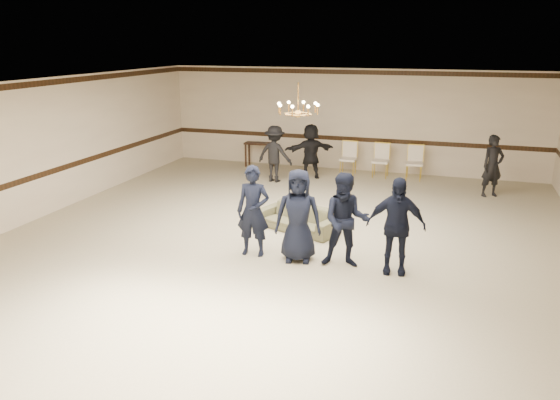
{
  "coord_description": "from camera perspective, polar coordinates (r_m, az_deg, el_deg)",
  "views": [
    {
      "loc": [
        3.14,
        -9.89,
        4.05
      ],
      "look_at": [
        0.09,
        -0.5,
        1.1
      ],
      "focal_mm": 34.53,
      "sensor_mm": 36.0,
      "label": 1
    }
  ],
  "objects": [
    {
      "name": "boy_a",
      "position": [
        10.34,
        -2.86,
        -1.19
      ],
      "size": [
        0.68,
        0.47,
        1.77
      ],
      "primitive_type": "imported",
      "rotation": [
        0.0,
        0.0,
        0.07
      ],
      "color": "black",
      "rests_on": "floor"
    },
    {
      "name": "boy_c",
      "position": [
        9.87,
        6.97,
        -2.17
      ],
      "size": [
        0.96,
        0.8,
        1.77
      ],
      "primitive_type": "imported",
      "rotation": [
        0.0,
        0.0,
        0.16
      ],
      "color": "black",
      "rests_on": "floor"
    },
    {
      "name": "banquet_chair_left",
      "position": [
        16.82,
        7.24,
        4.36
      ],
      "size": [
        0.5,
        0.5,
        1.01
      ],
      "primitive_type": null,
      "rotation": [
        0.0,
        0.0,
        -0.02
      ],
      "color": "#F5E7CE",
      "rests_on": "floor"
    },
    {
      "name": "banquet_chair_mid",
      "position": [
        16.67,
        10.62,
        4.09
      ],
      "size": [
        0.51,
        0.51,
        1.01
      ],
      "primitive_type": null,
      "rotation": [
        0.0,
        0.0,
        -0.03
      ],
      "color": "#F5E7CE",
      "rests_on": "floor"
    },
    {
      "name": "chair_rail",
      "position": [
        17.43,
        7.39,
        6.44
      ],
      "size": [
        12.0,
        0.02,
        0.14
      ],
      "primitive_type": "cube",
      "color": "black",
      "rests_on": "wall_back"
    },
    {
      "name": "boy_d",
      "position": [
        9.75,
        12.17,
        -2.67
      ],
      "size": [
        1.08,
        0.54,
        1.77
      ],
      "primitive_type": "imported",
      "rotation": [
        0.0,
        0.0,
        0.11
      ],
      "color": "black",
      "rests_on": "floor"
    },
    {
      "name": "console_table",
      "position": [
        17.82,
        -2.19,
        4.83
      ],
      "size": [
        0.98,
        0.45,
        0.8
      ],
      "primitive_type": "cube",
      "rotation": [
        0.0,
        0.0,
        0.05
      ],
      "color": "black",
      "rests_on": "floor"
    },
    {
      "name": "crown_molding",
      "position": [
        17.19,
        7.66,
        13.28
      ],
      "size": [
        12.0,
        0.02,
        0.14
      ],
      "primitive_type": "cube",
      "color": "black",
      "rests_on": "wall_back"
    },
    {
      "name": "chandelier",
      "position": [
        11.39,
        1.94,
        10.72
      ],
      "size": [
        0.94,
        0.94,
        0.89
      ],
      "primitive_type": null,
      "color": "#B8843B",
      "rests_on": "ceiling"
    },
    {
      "name": "banquet_chair_right",
      "position": [
        16.58,
        14.05,
        3.81
      ],
      "size": [
        0.53,
        0.53,
        1.01
      ],
      "primitive_type": null,
      "rotation": [
        0.0,
        0.0,
        0.09
      ],
      "color": "#F5E7CE",
      "rests_on": "floor"
    },
    {
      "name": "room",
      "position": [
        10.66,
        0.38,
        3.36
      ],
      "size": [
        12.01,
        14.01,
        3.21
      ],
      "color": "#C0B694",
      "rests_on": "ground"
    },
    {
      "name": "boy_b",
      "position": [
        10.06,
        1.94,
        -1.68
      ],
      "size": [
        0.97,
        0.73,
        1.77
      ],
      "primitive_type": "imported",
      "rotation": [
        0.0,
        0.0,
        0.21
      ],
      "color": "black",
      "rests_on": "floor"
    },
    {
      "name": "adult_mid",
      "position": [
        16.22,
        3.26,
        5.18
      ],
      "size": [
        1.55,
        1.26,
        1.66
      ],
      "primitive_type": "imported",
      "rotation": [
        0.0,
        0.0,
        3.73
      ],
      "color": "black",
      "rests_on": "floor"
    },
    {
      "name": "adult_right",
      "position": [
        15.36,
        21.6,
        3.37
      ],
      "size": [
        0.72,
        0.64,
        1.66
      ],
      "primitive_type": "imported",
      "rotation": [
        0.0,
        0.0,
        0.52
      ],
      "color": "black",
      "rests_on": "floor"
    },
    {
      "name": "settee",
      "position": [
        11.86,
        1.9,
        -1.94
      ],
      "size": [
        1.99,
        1.33,
        0.54
      ],
      "primitive_type": "imported",
      "rotation": [
        0.0,
        0.0,
        -0.36
      ],
      "color": "#626241",
      "rests_on": "floor"
    },
    {
      "name": "adult_left",
      "position": [
        15.82,
        -0.56,
        4.91
      ],
      "size": [
        1.15,
        0.76,
        1.66
      ],
      "primitive_type": "imported",
      "rotation": [
        0.0,
        0.0,
        3.0
      ],
      "color": "black",
      "rests_on": "floor"
    }
  ]
}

